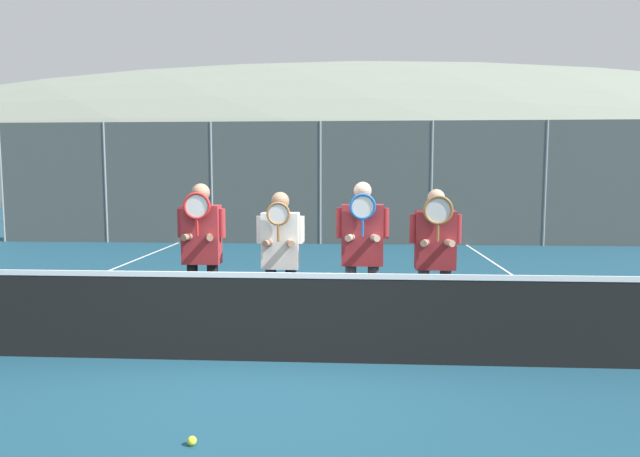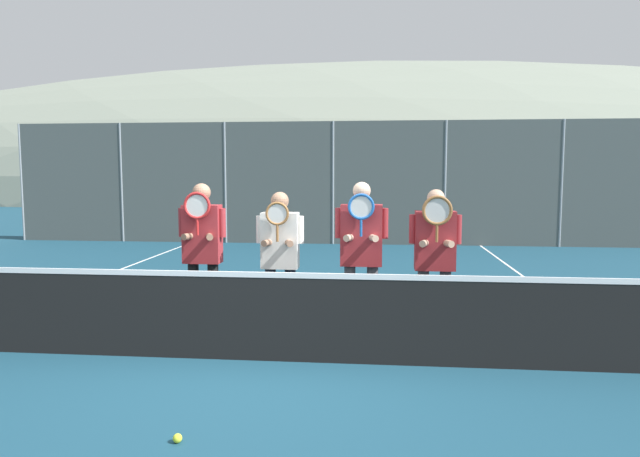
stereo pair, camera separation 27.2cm
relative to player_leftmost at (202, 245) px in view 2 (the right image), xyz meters
The scene contains 15 objects.
ground_plane 1.65m from the player_leftmost, 45.26° to the right, with size 120.00×120.00×0.00m, color navy.
hill_distant 56.97m from the player_leftmost, 89.12° to the left, with size 126.64×70.35×24.62m.
clubhouse_building 16.78m from the player_leftmost, 91.71° to the left, with size 16.34×5.50×3.49m.
fence_back 8.94m from the player_leftmost, 84.39° to the left, with size 18.01×0.06×3.33m.
tennis_net 1.38m from the player_leftmost, 45.26° to the right, with size 10.64×0.09×1.04m.
court_line_left_sideline 3.90m from the player_leftmost, 145.51° to the left, with size 0.05×16.00×0.01m, color white.
court_line_right_sideline 5.39m from the player_leftmost, 23.70° to the left, with size 0.05×16.00×0.01m, color white.
player_leftmost is the anchor object (origin of this frame).
player_center_left 0.94m from the player_leftmost, ahead, with size 0.57×0.34×1.73m.
player_center_right 1.90m from the player_leftmost, ahead, with size 0.61×0.34×1.85m.
player_rightmost 2.74m from the player_leftmost, ahead, with size 0.59×0.34×1.77m.
car_far_left 12.50m from the player_leftmost, 107.63° to the left, with size 4.14×2.10×1.74m.
car_left_of_center 11.56m from the player_leftmost, 85.23° to the left, with size 4.13×2.08×1.71m.
car_center 12.95m from the player_leftmost, 63.37° to the left, with size 4.34×1.90×1.84m.
tennis_ball_on_court 3.00m from the player_leftmost, 76.64° to the right, with size 0.07×0.07×0.07m.
Camera 2 is at (1.21, -5.70, 1.96)m, focal length 32.00 mm.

